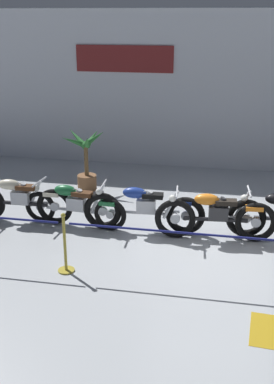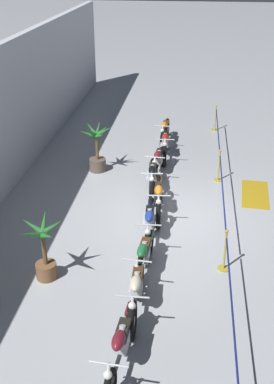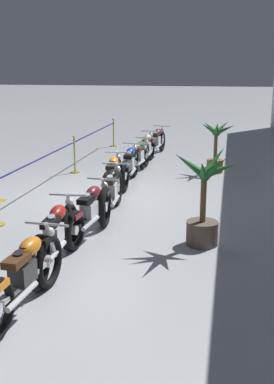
{
  "view_description": "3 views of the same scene",
  "coord_description": "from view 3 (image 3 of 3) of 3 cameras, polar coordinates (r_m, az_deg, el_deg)",
  "views": [
    {
      "loc": [
        0.18,
        -8.01,
        4.06
      ],
      "look_at": [
        -1.42,
        0.2,
        0.95
      ],
      "focal_mm": 45.0,
      "sensor_mm": 36.0,
      "label": 1
    },
    {
      "loc": [
        -11.55,
        -0.39,
        6.57
      ],
      "look_at": [
        -0.45,
        0.98,
        0.89
      ],
      "focal_mm": 45.0,
      "sensor_mm": 36.0,
      "label": 2
    },
    {
      "loc": [
        10.52,
        3.06,
        2.99
      ],
      "look_at": [
        1.27,
        1.26,
        0.49
      ],
      "focal_mm": 45.0,
      "sensor_mm": 36.0,
      "label": 3
    }
  ],
  "objects": [
    {
      "name": "potted_palm_left_of_row",
      "position": [
        13.87,
        9.32,
        5.23
      ],
      "size": [
        1.07,
        0.97,
        1.53
      ],
      "color": "brown",
      "rests_on": "ground"
    },
    {
      "name": "motorcycle_maroon_6",
      "position": [
        8.64,
        -5.54,
        -2.3
      ],
      "size": [
        2.11,
        0.62,
        0.92
      ],
      "color": "black",
      "rests_on": "ground"
    },
    {
      "name": "motorcycle_orange_8",
      "position": [
        6.17,
        -13.09,
        -9.6
      ],
      "size": [
        2.16,
        0.62,
        0.95
      ],
      "color": "black",
      "rests_on": "ground"
    },
    {
      "name": "motorcycle_blue_3",
      "position": [
        12.4,
        -0.87,
        3.13
      ],
      "size": [
        2.41,
        0.62,
        0.96
      ],
      "color": "black",
      "rests_on": "ground"
    },
    {
      "name": "motorcycle_black_5",
      "position": [
        9.8,
        -3.05,
        -0.07
      ],
      "size": [
        2.24,
        0.62,
        0.96
      ],
      "color": "black",
      "rests_on": "ground"
    },
    {
      "name": "stanchion_mid_left",
      "position": [
        13.82,
        -7.39,
        3.74
      ],
      "size": [
        0.28,
        0.28,
        1.05
      ],
      "color": "gold",
      "rests_on": "ground"
    },
    {
      "name": "motorcycle_maroon_0",
      "position": [
        16.38,
        2.37,
        5.96
      ],
      "size": [
        2.4,
        0.62,
        0.93
      ],
      "color": "black",
      "rests_on": "ground"
    },
    {
      "name": "motorcycle_red_7",
      "position": [
        7.36,
        -9.65,
        -5.27
      ],
      "size": [
        2.31,
        0.62,
        0.97
      ],
      "color": "black",
      "rests_on": "ground"
    },
    {
      "name": "stanchion_far_left",
      "position": [
        12.93,
        -8.66,
        4.78
      ],
      "size": [
        14.21,
        0.28,
        1.05
      ],
      "color": "gold",
      "rests_on": "ground"
    },
    {
      "name": "motorcycle_green_2",
      "position": [
        13.77,
        0.3,
        4.24
      ],
      "size": [
        2.18,
        0.62,
        0.91
      ],
      "color": "black",
      "rests_on": "ground"
    },
    {
      "name": "ground_plane",
      "position": [
        11.36,
        -5.04,
        -0.48
      ],
      "size": [
        120.0,
        120.0,
        0.0
      ],
      "primitive_type": "plane",
      "color": "#B2B7BC"
    },
    {
      "name": "motorcycle_cream_1",
      "position": [
        14.92,
        1.18,
        5.14
      ],
      "size": [
        2.28,
        0.62,
        0.96
      ],
      "color": "black",
      "rests_on": "ground"
    },
    {
      "name": "motorcycle_orange_4",
      "position": [
        11.09,
        -2.88,
        1.76
      ],
      "size": [
        2.3,
        0.62,
        0.97
      ],
      "color": "black",
      "rests_on": "ground"
    },
    {
      "name": "potted_palm_right_of_row",
      "position": [
        8.16,
        7.88,
        -1.26
      ],
      "size": [
        1.12,
        1.1,
        1.71
      ],
      "color": "brown",
      "rests_on": "ground"
    }
  ]
}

